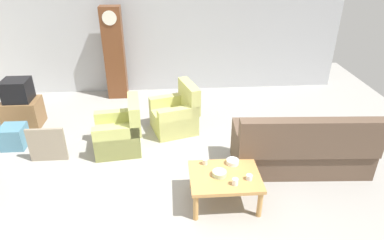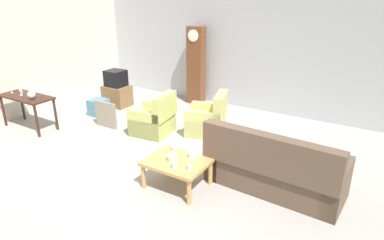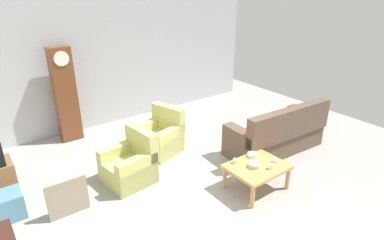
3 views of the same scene
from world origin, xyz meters
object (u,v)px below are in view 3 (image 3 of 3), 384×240
Objects in this scene: bowl_white_stacked at (252,155)px; storage_box_blue at (9,205)px; grandfather_clock at (65,95)px; cup_white_porcelain at (271,167)px; armchair_olive_near at (130,165)px; armchair_olive_far at (160,138)px; bowl_shallow_green at (254,165)px; coffee_table_wood at (257,169)px; framed_picture_leaning at (68,198)px; couch_floral at (277,135)px; cup_blue_rimmed at (275,161)px; cup_cream_tall at (235,161)px.

storage_box_blue is at bearing 158.40° from bowl_white_stacked.
grandfather_clock is 22.74× the size of cup_white_porcelain.
armchair_olive_near is 5.25× the size of bowl_white_stacked.
armchair_olive_near reaches higher than cup_white_porcelain.
armchair_olive_far is 2.18m from bowl_shallow_green.
grandfather_clock reaches higher than armchair_olive_far.
armchair_olive_far is at bearing 112.30° from bowl_white_stacked.
framed_picture_leaning is (-2.76, 1.21, -0.09)m from coffee_table_wood.
grandfather_clock is (-1.91, 3.78, 0.65)m from coffee_table_wood.
couch_floral is 23.70× the size of cup_white_porcelain.
couch_floral is 3.58× the size of framed_picture_leaning.
coffee_table_wood is 4.96× the size of bowl_shallow_green.
cup_cream_tall is at bearing 144.80° from cup_blue_rimmed.
cup_cream_tall reaches higher than bowl_white_stacked.
armchair_olive_far reaches higher than cup_white_porcelain.
cup_blue_rimmed is (-1.02, -0.81, 0.13)m from couch_floral.
cup_blue_rimmed reaches higher than bowl_shallow_green.
cup_blue_rimmed is (0.91, -2.21, 0.18)m from armchair_olive_far.
bowl_white_stacked is (1.74, -1.23, 0.18)m from armchair_olive_near.
framed_picture_leaning is 3.10× the size of bowl_shallow_green.
cup_white_porcelain is 1.10× the size of cup_cream_tall.
couch_floral is at bearing -36.04° from armchair_olive_far.
cup_white_porcelain is at bearing -45.07° from armchair_olive_near.
cup_blue_rimmed is 0.68m from cup_cream_tall.
cup_blue_rimmed is 0.46× the size of bowl_white_stacked.
bowl_white_stacked is at bearing -67.70° from armchair_olive_far.
armchair_olive_far is at bearing 143.96° from couch_floral.
cup_blue_rimmed is 0.42× the size of bowl_shallow_green.
armchair_olive_far is 2.25m from grandfather_clock.
cup_cream_tall is (-0.34, 0.48, -0.00)m from cup_white_porcelain.
couch_floral is 5.26× the size of storage_box_blue.
cup_white_porcelain reaches higher than bowl_shallow_green.
armchair_olive_near is 0.96× the size of coffee_table_wood.
couch_floral is 2.39m from armchair_olive_far.
framed_picture_leaning is 2.69m from cup_cream_tall.
framed_picture_leaning is at bearing 159.50° from cup_cream_tall.
bowl_shallow_green is at bearing -26.47° from storage_box_blue.
cup_white_porcelain is 0.27m from bowl_shallow_green.
cup_cream_tall is at bearing -23.66° from storage_box_blue.
cup_blue_rimmed is (1.90, -1.60, 0.18)m from armchair_olive_near.
storage_box_blue is 2.11× the size of bowl_shallow_green.
couch_floral is at bearing 36.19° from cup_white_porcelain.
armchair_olive_far reaches higher than cup_cream_tall.
armchair_olive_far is at bearing -52.24° from grandfather_clock.
couch_floral reaches higher than cup_white_porcelain.
armchair_olive_near is 2.40m from cup_white_porcelain.
armchair_olive_near is 1.53× the size of framed_picture_leaning.
grandfather_clock is 11.74× the size of bowl_white_stacked.
cup_white_porcelain is 0.47× the size of bowl_shallow_green.
cup_blue_rimmed is 0.40m from bowl_shallow_green.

